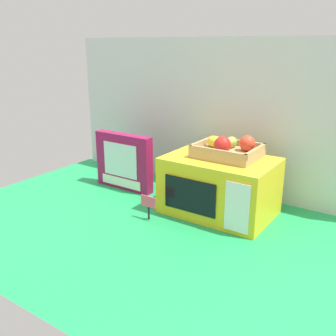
{
  "coord_description": "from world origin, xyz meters",
  "views": [
    {
      "loc": [
        0.81,
        -1.34,
        0.67
      ],
      "look_at": [
        -0.1,
        -0.01,
        0.15
      ],
      "focal_mm": 40.99,
      "sensor_mm": 36.0,
      "label": 1
    }
  ],
  "objects_px": {
    "price_sign": "(148,204)",
    "cookie_set_box": "(124,162)",
    "food_groups_crate": "(228,149)",
    "toy_microwave": "(219,186)"
  },
  "relations": [
    {
      "from": "cookie_set_box",
      "to": "toy_microwave",
      "type": "bearing_deg",
      "value": 0.2
    },
    {
      "from": "toy_microwave",
      "to": "price_sign",
      "type": "xyz_separation_m",
      "value": [
        -0.2,
        -0.22,
        -0.05
      ]
    },
    {
      "from": "cookie_set_box",
      "to": "price_sign",
      "type": "xyz_separation_m",
      "value": [
        0.31,
        -0.22,
        -0.07
      ]
    },
    {
      "from": "price_sign",
      "to": "food_groups_crate",
      "type": "bearing_deg",
      "value": 49.3
    },
    {
      "from": "food_groups_crate",
      "to": "price_sign",
      "type": "xyz_separation_m",
      "value": [
        -0.21,
        -0.25,
        -0.2
      ]
    },
    {
      "from": "toy_microwave",
      "to": "cookie_set_box",
      "type": "height_order",
      "value": "cookie_set_box"
    },
    {
      "from": "price_sign",
      "to": "toy_microwave",
      "type": "bearing_deg",
      "value": 47.64
    },
    {
      "from": "food_groups_crate",
      "to": "price_sign",
      "type": "height_order",
      "value": "food_groups_crate"
    },
    {
      "from": "toy_microwave",
      "to": "food_groups_crate",
      "type": "distance_m",
      "value": 0.15
    },
    {
      "from": "price_sign",
      "to": "cookie_set_box",
      "type": "bearing_deg",
      "value": 144.98
    }
  ]
}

